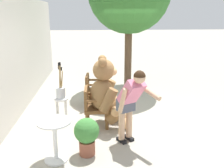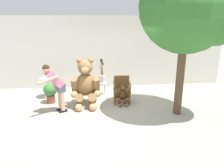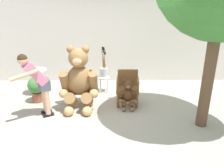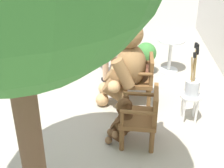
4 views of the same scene
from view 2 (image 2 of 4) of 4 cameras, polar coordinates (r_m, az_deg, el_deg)
name	(u,v)px [view 2 (image 2 of 4)]	position (r m, az deg, el deg)	size (l,w,h in m)	color
ground_plane	(105,109)	(6.84, -1.78, -6.42)	(60.00, 60.00, 0.00)	#A8A091
back_wall	(101,52)	(8.78, -2.95, 8.31)	(10.00, 0.16, 2.80)	beige
wooden_chair_left	(86,90)	(7.18, -6.77, -1.46)	(0.57, 0.53, 0.86)	brown
wooden_chair_right	(122,88)	(7.24, 2.56, -1.18)	(0.59, 0.56, 0.86)	brown
teddy_bear_large	(86,83)	(6.84, -6.91, 0.18)	(0.93, 0.87, 1.54)	olive
teddy_bear_small	(123,94)	(7.01, 2.81, -2.65)	(0.45, 0.43, 0.74)	#4C3019
person_visitor	(55,84)	(6.49, -14.59, 0.09)	(0.70, 0.73, 1.48)	black
white_stool	(102,85)	(7.96, -2.67, -0.31)	(0.34, 0.34, 0.46)	white
brush_bucket	(102,77)	(7.88, -2.68, 1.79)	(0.22, 0.22, 0.87)	silver
round_side_table	(49,85)	(7.94, -16.22, -0.33)	(0.56, 0.56, 0.72)	silver
patio_tree	(192,8)	(6.23, 20.12, 18.17)	(2.60, 2.48, 4.24)	brown
potted_plant	(50,91)	(7.44, -15.82, -1.85)	(0.44, 0.44, 0.68)	brown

